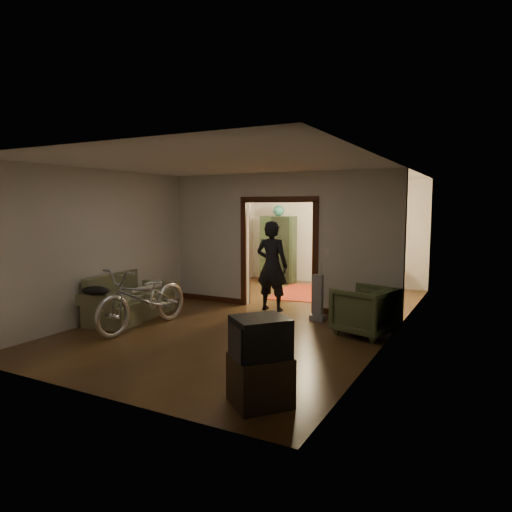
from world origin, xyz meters
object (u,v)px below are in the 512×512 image
Objects in this scene: armchair at (365,311)px; desk at (372,275)px; bicycle at (144,298)px; locker at (278,250)px; sofa at (131,296)px; person at (272,266)px.

desk is (-0.90, 4.23, -0.04)m from armchair.
bicycle is 5.49m from locker.
locker is (0.76, 5.01, 0.50)m from sofa.
person is (1.36, 2.29, 0.37)m from bicycle.
sofa is 2.11× the size of armchair.
person is at bearing 62.36° from bicycle.
locker is at bearing -68.57° from person.
desk is at bearing -151.15° from armchair.
desk is at bearing 47.41° from sofa.
bicycle is at bearing -111.06° from desk.
sofa is 1.02× the size of person.
locker reaches higher than bicycle.
locker is at bearing 71.68° from sofa.
person is at bearing -106.61° from desk.
sofa is 0.90× the size of bicycle.
person is at bearing -95.65° from armchair.
bicycle is 6.20m from desk.
person reaches higher than desk.
bicycle reaches higher than desk.
locker is at bearing -122.69° from armchair.
bicycle is at bearing 57.92° from person.
bicycle reaches higher than sofa.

